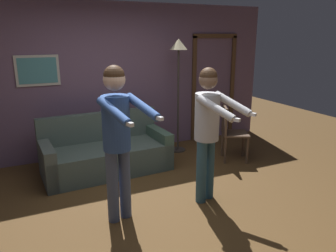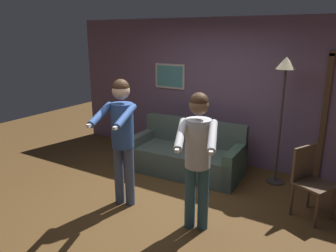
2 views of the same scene
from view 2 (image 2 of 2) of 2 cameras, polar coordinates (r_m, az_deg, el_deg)
The scene contains 7 objects.
ground_plane at distance 4.64m, azimuth -2.14°, elevation -14.22°, with size 12.00×12.00×0.00m, color #50361A.
back_wall_assembly at distance 6.03m, azimuth 9.42°, elevation 5.88°, with size 6.40×0.10×2.60m.
couch at distance 5.68m, azimuth 3.25°, elevation -5.31°, with size 1.94×0.94×0.87m.
torchiere_lamp at distance 5.20m, azimuth 19.61°, elevation 7.13°, with size 0.30×0.30×2.00m.
person_standing_left at distance 4.38m, azimuth -8.04°, elevation -0.80°, with size 0.55×0.76×1.76m.
person_standing_right at distance 3.80m, azimuth 5.19°, elevation -4.16°, with size 0.59×0.73×1.69m.
dining_chair_distant at distance 4.65m, azimuth 23.38°, elevation -8.23°, with size 0.56×0.56×0.93m.
Camera 2 is at (2.22, -3.34, 2.32)m, focal length 35.00 mm.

